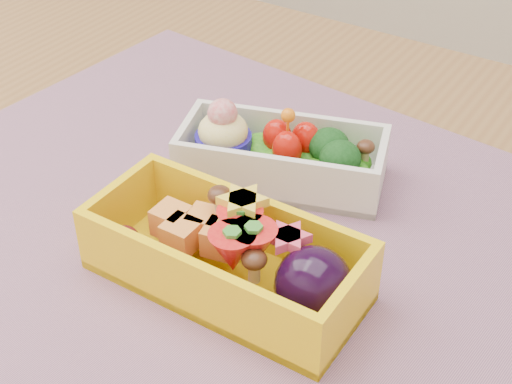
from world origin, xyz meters
The scene contains 4 objects.
table centered at (0.00, 0.00, 0.65)m, with size 1.20×0.80×0.75m.
placemat centered at (-0.03, 0.02, 0.75)m, with size 0.58×0.44×0.00m, color gray.
bento_white centered at (-0.04, 0.09, 0.78)m, with size 0.18×0.12×0.07m.
bento_yellow centered at (0.00, -0.03, 0.78)m, with size 0.19×0.08×0.06m.
Camera 1 is at (0.21, -0.33, 1.11)m, focal length 52.80 mm.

